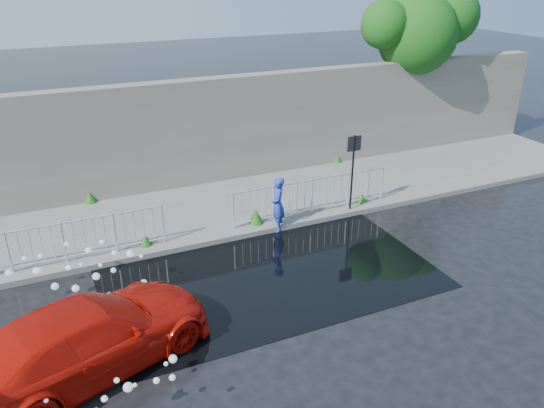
{
  "coord_description": "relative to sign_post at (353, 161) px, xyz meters",
  "views": [
    {
      "loc": [
        -4.03,
        -9.36,
        7.03
      ],
      "look_at": [
        1.4,
        2.71,
        1.0
      ],
      "focal_mm": 35.0,
      "sensor_mm": 36.0,
      "label": 1
    }
  ],
  "objects": [
    {
      "name": "pavement",
      "position": [
        -4.2,
        1.9,
        -1.65
      ],
      "size": [
        30.0,
        4.0,
        0.15
      ],
      "primitive_type": "cube",
      "color": "#60605C",
      "rests_on": "ground"
    },
    {
      "name": "tree",
      "position": [
        5.47,
        4.31,
        3.04
      ],
      "size": [
        4.99,
        3.07,
        6.3
      ],
      "color": "#332114",
      "rests_on": "ground"
    },
    {
      "name": "person",
      "position": [
        -2.49,
        -0.1,
        -0.92
      ],
      "size": [
        0.57,
        0.69,
        1.61
      ],
      "primitive_type": "imported",
      "rotation": [
        0.0,
        0.0,
        -1.94
      ],
      "color": "#2337B1",
      "rests_on": "ground"
    },
    {
      "name": "sign_post",
      "position": [
        0.0,
        0.0,
        0.0
      ],
      "size": [
        0.45,
        0.06,
        2.5
      ],
      "color": "black",
      "rests_on": "ground"
    },
    {
      "name": "water_spray",
      "position": [
        -8.1,
        -2.81,
        -1.06
      ],
      "size": [
        3.62,
        5.61,
        1.08
      ],
      "color": "white",
      "rests_on": "ground"
    },
    {
      "name": "red_car",
      "position": [
        -8.09,
        -3.83,
        -1.02
      ],
      "size": [
        5.2,
        3.52,
        1.4
      ],
      "primitive_type": "imported",
      "rotation": [
        0.0,
        0.0,
        1.93
      ],
      "color": "#BC1107",
      "rests_on": "ground"
    },
    {
      "name": "railing_right",
      "position": [
        -1.2,
        0.25,
        -0.99
      ],
      "size": [
        5.05,
        0.05,
        1.1
      ],
      "color": "silver",
      "rests_on": "pavement"
    },
    {
      "name": "railing_left",
      "position": [
        -8.2,
        0.25,
        -0.99
      ],
      "size": [
        5.05,
        0.05,
        1.1
      ],
      "color": "silver",
      "rests_on": "pavement"
    },
    {
      "name": "ground",
      "position": [
        -4.2,
        -3.1,
        -1.72
      ],
      "size": [
        90.0,
        90.0,
        0.0
      ],
      "primitive_type": "plane",
      "color": "black",
      "rests_on": "ground"
    },
    {
      "name": "weeds",
      "position": [
        -4.42,
        1.3,
        -1.4
      ],
      "size": [
        12.17,
        3.93,
        0.44
      ],
      "color": "#165216",
      "rests_on": "pavement"
    },
    {
      "name": "puddle",
      "position": [
        -3.7,
        -2.1,
        -1.72
      ],
      "size": [
        8.0,
        5.0,
        0.01
      ],
      "primitive_type": "cube",
      "color": "black",
      "rests_on": "ground"
    },
    {
      "name": "retaining_wall",
      "position": [
        -4.2,
        4.1,
        0.18
      ],
      "size": [
        30.0,
        0.6,
        3.5
      ],
      "primitive_type": "cube",
      "color": "#635E53",
      "rests_on": "pavement"
    },
    {
      "name": "curb",
      "position": [
        -4.2,
        -0.1,
        -1.64
      ],
      "size": [
        30.0,
        0.25,
        0.16
      ],
      "primitive_type": "cube",
      "color": "#60605C",
      "rests_on": "ground"
    }
  ]
}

